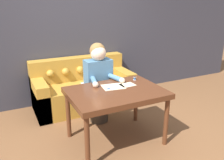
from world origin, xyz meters
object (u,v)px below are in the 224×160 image
(thread_spool, at_px, (135,78))
(scissors, at_px, (109,88))
(person, at_px, (99,82))
(dining_table, at_px, (116,96))
(couch, at_px, (83,89))

(thread_spool, bearing_deg, scissors, -162.22)
(scissors, distance_m, thread_spool, 0.50)
(person, xyz_separation_m, thread_spool, (0.42, -0.35, 0.10))
(dining_table, xyz_separation_m, thread_spool, (0.43, 0.25, 0.10))
(couch, bearing_deg, scissors, -91.57)
(couch, bearing_deg, thread_spool, -66.32)
(dining_table, relative_size, couch, 0.70)
(dining_table, distance_m, scissors, 0.14)
(person, relative_size, scissors, 6.56)
(scissors, relative_size, thread_spool, 4.22)
(couch, distance_m, person, 0.75)
(couch, height_order, scissors, couch)
(couch, height_order, person, person)
(scissors, bearing_deg, person, 83.17)
(person, bearing_deg, couch, 92.41)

